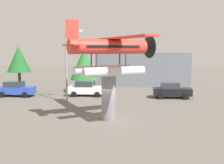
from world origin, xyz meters
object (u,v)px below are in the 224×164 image
Objects in this scene: car_mid_white at (86,89)px; car_far_black at (172,90)px; display_pedestal at (109,98)px; streetlight_primary at (68,60)px; storefront_building at (142,69)px; tree_east at (84,64)px; floatplane_monument at (110,53)px; car_near_blue at (16,89)px; tree_west at (19,59)px.

car_far_black is at bearing -3.37° from car_mid_white.
car_far_black is (6.11, 10.25, -0.86)m from display_pedestal.
streetlight_primary reaches higher than storefront_building.
tree_east reaches higher than car_far_black.
streetlight_primary is at bearing 94.40° from floatplane_monument.
car_near_blue is 0.71× the size of tree_west.
car_mid_white is (8.12, 0.94, 0.00)m from car_near_blue.
tree_west is (-15.75, -9.03, 1.70)m from storefront_building.
streetlight_primary reaches higher than tree_west.
display_pedestal is 15.43m from car_near_blue.
car_mid_white is (-3.81, 10.76, -4.27)m from floatplane_monument.
streetlight_primary reaches higher than car_mid_white.
display_pedestal is at bearing -55.42° from streetlight_primary.
storefront_building is (7.92, 14.95, -1.85)m from streetlight_primary.
tree_east reaches higher than car_mid_white.
storefront_building is at bearing 82.06° from display_pedestal.
floatplane_monument is 1.61× the size of tree_west.
car_far_black is 11.95m from streetlight_primary.
car_mid_white is 0.71× the size of tree_west.
storefront_building is 2.35× the size of tree_west.
car_far_black is 0.56× the size of streetlight_primary.
floatplane_monument is at bearing 31.05° from display_pedestal.
tree_west reaches higher than storefront_building.
car_near_blue and car_far_black have the same top height.
tree_west reaches higher than car_mid_white.
floatplane_monument is (0.11, 0.07, 3.41)m from display_pedestal.
display_pedestal is 0.25× the size of storefront_building.
tree_east is (-4.31, 12.93, 1.90)m from display_pedestal.
display_pedestal is at bearing -120.82° from car_far_black.
car_far_black is 11.11m from tree_east.
storefront_building is at bearing 50.88° from tree_east.
tree_west is (-18.80, 2.72, 3.32)m from car_far_black.
tree_west reaches higher than car_near_blue.
floatplane_monument is at bearing -120.52° from car_far_black.
display_pedestal is at bearing -71.58° from tree_east.
tree_east reaches higher than car_near_blue.
storefront_building is at bearing 58.79° from car_mid_white.
storefront_building is at bearing 104.53° from car_far_black.
display_pedestal is 0.47× the size of streetlight_primary.
streetlight_primary is (-1.15, -3.78, 3.47)m from car_mid_white.
floatplane_monument is 12.57m from car_far_black.
tree_west is (-12.79, 12.90, -0.94)m from floatplane_monument.
storefront_building is at bearing 29.84° from tree_west.
car_near_blue is 17.94m from car_far_black.
storefront_building is 11.74m from tree_east.
car_near_blue is (-11.93, 9.82, -4.27)m from floatplane_monument.
streetlight_primary is 9.81m from tree_west.
storefront_building is 2.47× the size of tree_east.
tree_east is at bearing 77.91° from floatplane_monument.
car_near_blue is (-11.82, 9.89, -0.86)m from display_pedestal.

